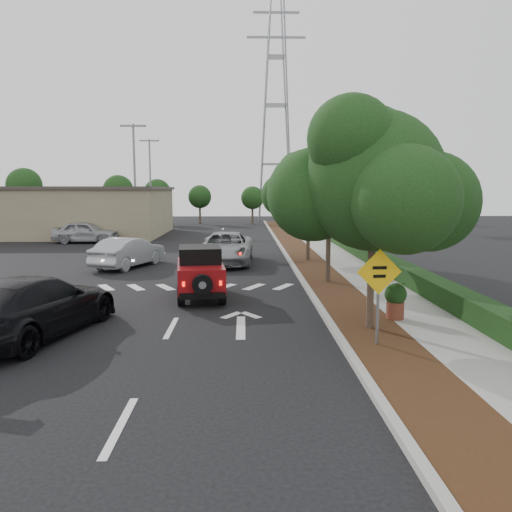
{
  "coord_description": "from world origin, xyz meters",
  "views": [
    {
      "loc": [
        2.1,
        -13.98,
        3.96
      ],
      "look_at": [
        2.51,
        3.0,
        1.68
      ],
      "focal_mm": 35.0,
      "sensor_mm": 36.0,
      "label": 1
    }
  ],
  "objects_px": {
    "red_jeep": "(200,272)",
    "silver_suv_ahead": "(226,248)",
    "black_suv_oncoming": "(33,306)",
    "speed_hump_sign": "(379,284)"
  },
  "relations": [
    {
      "from": "red_jeep",
      "to": "silver_suv_ahead",
      "type": "height_order",
      "value": "red_jeep"
    },
    {
      "from": "red_jeep",
      "to": "speed_hump_sign",
      "type": "bearing_deg",
      "value": -58.51
    },
    {
      "from": "silver_suv_ahead",
      "to": "red_jeep",
      "type": "bearing_deg",
      "value": -91.71
    },
    {
      "from": "silver_suv_ahead",
      "to": "speed_hump_sign",
      "type": "height_order",
      "value": "speed_hump_sign"
    },
    {
      "from": "black_suv_oncoming",
      "to": "speed_hump_sign",
      "type": "xyz_separation_m",
      "value": [
        9.0,
        -1.31,
        0.82
      ]
    },
    {
      "from": "speed_hump_sign",
      "to": "black_suv_oncoming",
      "type": "bearing_deg",
      "value": 167.14
    },
    {
      "from": "silver_suv_ahead",
      "to": "speed_hump_sign",
      "type": "xyz_separation_m",
      "value": [
        4.29,
        -14.67,
        0.83
      ]
    },
    {
      "from": "silver_suv_ahead",
      "to": "speed_hump_sign",
      "type": "relative_size",
      "value": 2.5
    },
    {
      "from": "red_jeep",
      "to": "silver_suv_ahead",
      "type": "xyz_separation_m",
      "value": [
        0.63,
        8.5,
        -0.12
      ]
    },
    {
      "from": "black_suv_oncoming",
      "to": "speed_hump_sign",
      "type": "height_order",
      "value": "speed_hump_sign"
    }
  ]
}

